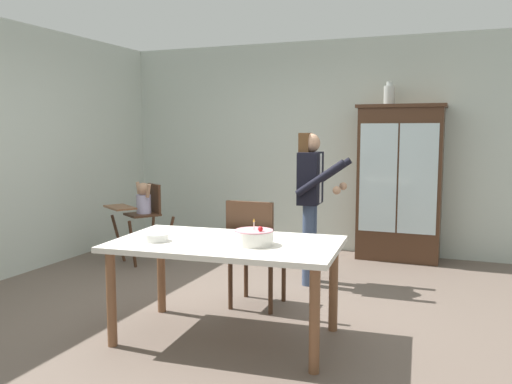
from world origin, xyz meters
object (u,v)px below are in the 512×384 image
object	(u,v)px
high_chair_with_toddler	(143,208)
china_cabinet	(400,183)
adult_person	(311,189)
ceramic_vase	(389,95)
dining_table	(226,253)
birthday_cake	(254,237)
dining_chair_far_side	(254,246)
serving_bowl	(156,237)

from	to	relation	value
high_chair_with_toddler	china_cabinet	bearing A→B (deg)	57.59
china_cabinet	adult_person	xyz separation A→B (m)	(-0.72, -1.38, 0.03)
china_cabinet	adult_person	distance (m)	1.55
ceramic_vase	adult_person	xyz separation A→B (m)	(-0.57, -1.38, -1.01)
dining_table	china_cabinet	bearing A→B (deg)	73.26
birthday_cake	dining_chair_far_side	bearing A→B (deg)	111.78
high_chair_with_toddler	adult_person	distance (m)	2.10
ceramic_vase	dining_table	bearing A→B (deg)	-104.07
high_chair_with_toddler	serving_bowl	xyz separation A→B (m)	(1.40, -1.94, 0.11)
china_cabinet	dining_table	world-z (taller)	china_cabinet
ceramic_vase	dining_table	distance (m)	3.38
dining_table	dining_chair_far_side	size ratio (longest dim) A/B	1.80
dining_table	dining_chair_far_side	bearing A→B (deg)	94.67
serving_bowl	dining_table	bearing A→B (deg)	20.36
birthday_cake	high_chair_with_toddler	bearing A→B (deg)	139.63
ceramic_vase	china_cabinet	bearing A→B (deg)	-1.40
dining_chair_far_side	birthday_cake	bearing A→B (deg)	110.93
ceramic_vase	high_chair_with_toddler	xyz separation A→B (m)	(-2.64, -1.25, -1.32)
china_cabinet	dining_chair_far_side	bearing A→B (deg)	-112.54
high_chair_with_toddler	dining_table	world-z (taller)	high_chair_with_toddler
china_cabinet	birthday_cake	world-z (taller)	china_cabinet
birthday_cake	serving_bowl	bearing A→B (deg)	-168.77
china_cabinet	serving_bowl	distance (m)	3.49
china_cabinet	ceramic_vase	bearing A→B (deg)	178.60
china_cabinet	birthday_cake	distance (m)	3.13
high_chair_with_toddler	dining_table	distance (m)	2.58
china_cabinet	serving_bowl	size ratio (longest dim) A/B	10.33
dining_table	dining_chair_far_side	world-z (taller)	dining_chair_far_side
birthday_cake	dining_chair_far_side	distance (m)	0.82
ceramic_vase	dining_chair_far_side	xyz separation A→B (m)	(-0.81, -2.32, -1.42)
birthday_cake	serving_bowl	xyz separation A→B (m)	(-0.72, -0.14, -0.03)
adult_person	birthday_cake	distance (m)	1.68
dining_chair_far_side	china_cabinet	bearing A→B (deg)	-113.39
ceramic_vase	dining_chair_far_side	world-z (taller)	ceramic_vase
ceramic_vase	adult_person	world-z (taller)	ceramic_vase
high_chair_with_toddler	dining_table	xyz separation A→B (m)	(1.88, -1.76, 0.00)
ceramic_vase	high_chair_with_toddler	size ratio (longest dim) A/B	0.28
birthday_cake	serving_bowl	distance (m)	0.74
high_chair_with_toddler	adult_person	size ratio (longest dim) A/B	0.62
ceramic_vase	serving_bowl	distance (m)	3.64
china_cabinet	dining_chair_far_side	world-z (taller)	china_cabinet
adult_person	dining_table	size ratio (longest dim) A/B	0.89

